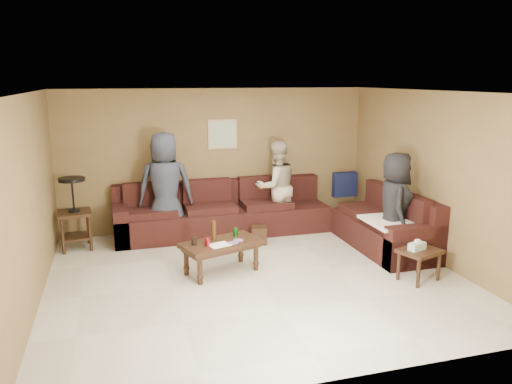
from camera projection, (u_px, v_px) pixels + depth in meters
room at (256, 158)px, 6.48m from camera, size 5.60×5.50×2.50m
sectional_sofa at (277, 220)px, 8.42m from camera, size 4.65×2.90×0.97m
coffee_table at (221, 246)px, 6.94m from camera, size 1.21×0.87×0.74m
end_table_left at (74, 212)px, 7.88m from camera, size 0.56×0.56×1.16m
side_table_right at (419, 254)px, 6.67m from camera, size 0.64×0.57×0.58m
waste_bin at (259, 235)px, 8.21m from camera, size 0.29×0.29×0.29m
wall_art at (223, 134)px, 8.82m from camera, size 0.52×0.04×0.52m
person_left at (165, 187)px, 8.19m from camera, size 0.96×0.68×1.84m
person_middle at (276, 187)px, 8.75m from camera, size 0.87×0.73×1.62m
person_right at (395, 206)px, 7.48m from camera, size 0.75×0.92×1.61m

